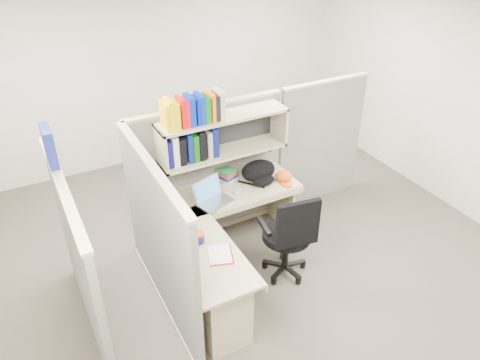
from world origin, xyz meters
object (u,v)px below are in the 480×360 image
desk (222,273)px  backpack (261,173)px  task_chair (288,248)px  snack_canister (199,237)px  laptop (215,193)px

desk → backpack: size_ratio=4.33×
backpack → task_chair: size_ratio=0.38×
backpack → snack_canister: size_ratio=3.65×
laptop → snack_canister: bearing=-146.2°
desk → task_chair: size_ratio=1.64×
backpack → task_chair: (-0.10, -0.76, -0.47)m
desk → backpack: (0.89, 0.84, 0.41)m
snack_canister → laptop: bearing=51.2°
laptop → backpack: laptop is taller
backpack → laptop: bearing=171.9°
desk → backpack: backpack is taller
backpack → task_chair: 0.90m
backpack → snack_canister: bearing=-169.0°
laptop → backpack: (0.63, 0.14, -0.01)m
snack_canister → desk: bearing=-53.8°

